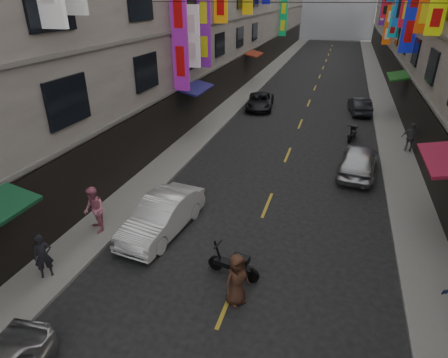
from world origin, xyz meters
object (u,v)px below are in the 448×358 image
Objects in this scene: scooter_far_right at (353,133)px; pedestrian_rfar at (411,137)px; car_right_far at (360,105)px; pedestrian_lnear at (43,256)px; scooter_crossing at (234,265)px; pedestrian_crossing at (237,280)px; pedestrian_lfar at (94,210)px; car_left_far at (260,101)px; car_right_mid at (359,160)px; car_left_mid at (162,215)px.

pedestrian_rfar is (3.10, -1.38, 0.52)m from scooter_far_right.
pedestrian_lnear is (-9.85, -22.72, 0.27)m from car_right_far.
pedestrian_rfar reaches higher than scooter_far_right.
pedestrian_lnear reaches higher than scooter_crossing.
pedestrian_rfar reaches higher than pedestrian_crossing.
car_right_far is at bearing -81.26° from scooter_far_right.
pedestrian_lfar is at bearing 45.17° from pedestrian_lnear.
car_left_far is 2.35× the size of pedestrian_lfar.
pedestrian_rfar reaches higher than pedestrian_lnear.
pedestrian_rfar reaches higher than scooter_crossing.
pedestrian_lnear is at bearing 73.53° from scooter_far_right.
pedestrian_lfar reaches higher than car_left_far.
pedestrian_lfar reaches higher than scooter_far_right.
scooter_far_right is at bearing 25.35° from pedestrian_crossing.
car_right_far is at bearing 104.15° from pedestrian_lfar.
scooter_far_right is 0.41× the size of car_left_far.
pedestrian_lfar is (-9.55, -8.59, 0.29)m from car_right_mid.
car_left_mid is at bearing -96.56° from car_left_far.
pedestrian_lfar is at bearing -103.62° from car_left_far.
scooter_far_right is 0.97× the size of pedestrian_lfar.
car_left_mid is 4.61m from pedestrian_crossing.
car_left_far is 2.56× the size of pedestrian_rfar.
car_left_far is 19.18m from pedestrian_lfar.
car_right_far is at bearing 27.43° from pedestrian_crossing.
scooter_crossing is at bearing 64.75° from pedestrian_rfar.
car_right_mid is at bearing 53.30° from car_left_mid.
pedestrian_rfar is (6.74, 13.13, 0.52)m from scooter_crossing.
scooter_crossing is 0.42× the size of car_left_far.
pedestrian_lfar is at bearing 69.09° from scooter_far_right.
car_right_mid is 2.60× the size of pedestrian_crossing.
scooter_far_right is 3.43m from pedestrian_rfar.
scooter_crossing is 1.24m from pedestrian_crossing.
car_left_mid is 2.52m from pedestrian_lfar.
car_right_mid is 2.39× the size of pedestrian_lfar.
pedestrian_lfar reaches higher than car_right_far.
pedestrian_lnear is (-2.24, -21.73, 0.29)m from car_left_far.
pedestrian_lnear is at bearing -50.81° from pedestrian_lfar.
car_right_mid reaches higher than scooter_crossing.
car_right_mid reaches higher than scooter_far_right.
pedestrian_rfar is 15.59m from pedestrian_crossing.
pedestrian_rfar is (12.45, 15.03, 0.08)m from pedestrian_lnear.
car_left_mid is 2.58× the size of pedestrian_rfar.
pedestrian_crossing is (-3.50, -10.48, 0.10)m from car_right_mid.
scooter_far_right is at bearing 77.59° from car_right_far.
car_left_far is 0.98× the size of car_right_mid.
car_left_mid is 2.85× the size of pedestrian_lnear.
car_right_mid is at bearing 82.19° from pedestrian_lfar.
car_left_far is at bearing -23.56° from scooter_far_right.
pedestrian_crossing reaches higher than scooter_far_right.
pedestrian_lfar reaches higher than pedestrian_crossing.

